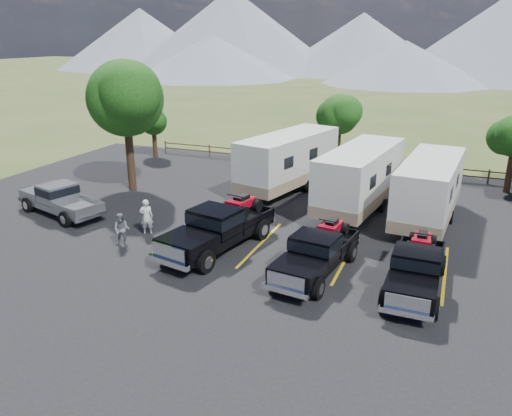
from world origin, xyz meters
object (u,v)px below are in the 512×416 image
at_px(pickup_silver, 60,199).
at_px(trailer_left, 288,161).
at_px(tree_big_nw, 125,98).
at_px(person_a, 146,217).
at_px(trailer_right, 429,190).
at_px(rig_left, 219,227).
at_px(person_b, 122,230).
at_px(trailer_center, 360,178).
at_px(rig_right, 416,268).
at_px(rig_center, 317,252).

bearing_deg(pickup_silver, trailer_left, 148.43).
bearing_deg(tree_big_nw, person_a, -49.55).
bearing_deg(trailer_right, trailer_left, 166.81).
distance_m(rig_left, person_b, 4.45).
xyz_separation_m(trailer_center, person_b, (-8.99, -8.91, -1.02)).
xyz_separation_m(rig_right, person_a, (-12.51, 0.96, -0.03)).
bearing_deg(person_a, rig_right, 146.03).
bearing_deg(person_b, rig_right, -14.58).
bearing_deg(rig_right, trailer_left, 130.37).
relative_size(rig_center, person_b, 3.78).
height_order(tree_big_nw, rig_right, tree_big_nw).
bearing_deg(person_a, rig_left, 146.12).
distance_m(trailer_left, person_a, 10.22).
bearing_deg(trailer_right, rig_left, -135.37).
height_order(trailer_center, person_a, trailer_center).
bearing_deg(trailer_center, trailer_left, 163.72).
distance_m(tree_big_nw, person_b, 10.16).
bearing_deg(person_b, trailer_right, 15.75).
bearing_deg(trailer_right, pickup_silver, -156.41).
relative_size(rig_center, rig_right, 1.05).
bearing_deg(rig_left, person_a, -172.75).
relative_size(rig_left, person_a, 3.94).
bearing_deg(rig_center, person_b, -168.23).
distance_m(rig_left, person_a, 4.03).
xyz_separation_m(rig_right, pickup_silver, (-18.21, 1.46, -0.02)).
bearing_deg(person_b, tree_big_nw, 104.60).
distance_m(rig_right, trailer_right, 7.66).
bearing_deg(rig_center, trailer_right, 71.80).
bearing_deg(trailer_left, rig_left, -76.00).
bearing_deg(trailer_center, rig_right, -57.78).
relative_size(rig_left, trailer_center, 0.68).
xyz_separation_m(rig_center, person_a, (-8.69, 1.00, -0.05)).
bearing_deg(person_b, trailer_center, 26.89).
xyz_separation_m(tree_big_nw, rig_center, (13.70, -6.88, -4.65)).
bearing_deg(tree_big_nw, person_b, -57.54).
bearing_deg(person_a, tree_big_nw, -79.12).
height_order(trailer_right, person_a, trailer_right).
height_order(trailer_center, pickup_silver, trailer_center).
bearing_deg(trailer_center, pickup_silver, -147.34).
bearing_deg(rig_center, rig_right, 7.98).
height_order(tree_big_nw, rig_center, tree_big_nw).
distance_m(trailer_right, person_a, 14.05).
distance_m(tree_big_nw, pickup_silver, 7.16).
height_order(rig_left, trailer_right, trailer_right).
xyz_separation_m(person_a, person_b, (-0.20, -1.69, -0.09)).
height_order(rig_center, rig_right, rig_center).
xyz_separation_m(trailer_right, person_b, (-12.55, -8.34, -0.94)).
xyz_separation_m(trailer_left, pickup_silver, (-9.71, -8.86, -0.93)).
distance_m(rig_right, trailer_left, 13.40).
height_order(tree_big_nw, person_b, tree_big_nw).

